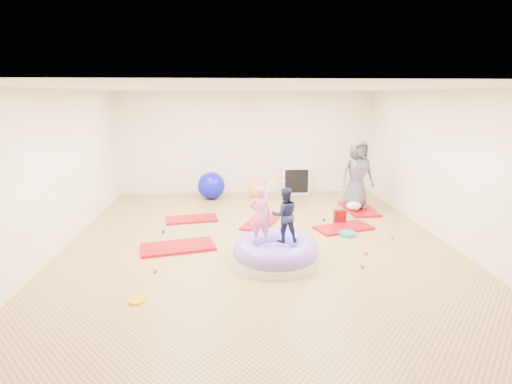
{
  "coord_description": "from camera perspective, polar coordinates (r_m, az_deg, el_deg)",
  "views": [
    {
      "loc": [
        -0.53,
        -7.02,
        2.68
      ],
      "look_at": [
        0.0,
        0.3,
        0.9
      ],
      "focal_mm": 28.0,
      "sensor_mm": 36.0,
      "label": 1
    }
  ],
  "objects": [
    {
      "name": "room",
      "position": [
        7.16,
        0.17,
        3.33
      ],
      "size": [
        7.01,
        8.01,
        2.81
      ],
      "color": "tan",
      "rests_on": "ground"
    },
    {
      "name": "gym_mat_front_left",
      "position": [
        7.38,
        -11.1,
        -7.71
      ],
      "size": [
        1.41,
        0.93,
        0.05
      ],
      "primitive_type": "cube",
      "rotation": [
        0.0,
        0.0,
        0.23
      ],
      "color": "#B20005",
      "rests_on": "ground"
    },
    {
      "name": "gym_mat_mid_left",
      "position": [
        8.94,
        -9.19,
        -3.84
      ],
      "size": [
        1.19,
        0.73,
        0.05
      ],
      "primitive_type": "cube",
      "rotation": [
        0.0,
        0.0,
        0.17
      ],
      "color": "#B20005",
      "rests_on": "ground"
    },
    {
      "name": "gym_mat_center_back",
      "position": [
        8.57,
        0.59,
        -4.44
      ],
      "size": [
        0.94,
        1.22,
        0.05
      ],
      "primitive_type": "cube",
      "rotation": [
        0.0,
        0.0,
        1.16
      ],
      "color": "#B20005",
      "rests_on": "ground"
    },
    {
      "name": "gym_mat_right",
      "position": [
        8.45,
        12.38,
        -5.02
      ],
      "size": [
        1.28,
        0.92,
        0.05
      ],
      "primitive_type": "cube",
      "rotation": [
        0.0,
        0.0,
        0.32
      ],
      "color": "#B20005",
      "rests_on": "ground"
    },
    {
      "name": "gym_mat_rear_right",
      "position": [
        9.91,
        14.5,
        -2.35
      ],
      "size": [
        0.68,
        1.31,
        0.05
      ],
      "primitive_type": "cube",
      "rotation": [
        0.0,
        0.0,
        1.6
      ],
      "color": "#B20005",
      "rests_on": "ground"
    },
    {
      "name": "inflatable_cushion",
      "position": [
        6.63,
        2.79,
        -8.61
      ],
      "size": [
        1.41,
        1.41,
        0.44
      ],
      "rotation": [
        0.0,
        0.0,
        -0.14
      ],
      "color": "silver",
      "rests_on": "ground"
    },
    {
      "name": "child_pink",
      "position": [
        6.37,
        0.63,
        -2.84
      ],
      "size": [
        0.36,
        0.25,
        0.93
      ],
      "primitive_type": "imported",
      "rotation": [
        0.0,
        0.0,
        3.05
      ],
      "color": "pink",
      "rests_on": "inflatable_cushion"
    },
    {
      "name": "child_navy",
      "position": [
        6.43,
        4.12,
        -2.86
      ],
      "size": [
        0.47,
        0.38,
        0.9
      ],
      "primitive_type": "imported",
      "rotation": [
        0.0,
        0.0,
        3.23
      ],
      "color": "#171F40",
      "rests_on": "inflatable_cushion"
    },
    {
      "name": "adult_caregiver",
      "position": [
        9.72,
        14.26,
        2.51
      ],
      "size": [
        0.87,
        0.63,
        1.64
      ],
      "primitive_type": "imported",
      "rotation": [
        0.0,
        0.0,
        0.14
      ],
      "color": "#4A4A56",
      "rests_on": "gym_mat_rear_right"
    },
    {
      "name": "infant",
      "position": [
        9.63,
        13.86,
        -1.94
      ],
      "size": [
        0.35,
        0.36,
        0.21
      ],
      "color": "white",
      "rests_on": "gym_mat_rear_right"
    },
    {
      "name": "ball_pit_balls",
      "position": [
        7.67,
        4.65,
        -6.6
      ],
      "size": [
        4.5,
        3.3,
        0.06
      ],
      "color": "#0C0ACD",
      "rests_on": "ground"
    },
    {
      "name": "exercise_ball_blue",
      "position": [
        10.61,
        -6.4,
        0.93
      ],
      "size": [
        0.73,
        0.73,
        0.73
      ],
      "primitive_type": "sphere",
      "color": "#0C0ACD",
      "rests_on": "ground"
    },
    {
      "name": "exercise_ball_orange",
      "position": [
        10.66,
        0.03,
        0.14
      ],
      "size": [
        0.38,
        0.38,
        0.38
      ],
      "primitive_type": "sphere",
      "color": "orange",
      "rests_on": "ground"
    },
    {
      "name": "infant_play_gym",
      "position": [
        10.38,
        2.81,
        0.66
      ],
      "size": [
        0.69,
        0.66,
        0.53
      ],
      "rotation": [
        0.0,
        0.0,
        0.22
      ],
      "color": "silver",
      "rests_on": "ground"
    },
    {
      "name": "cube_shelf",
      "position": [
        11.21,
        5.66,
        1.72
      ],
      "size": [
        0.76,
        0.37,
        0.76
      ],
      "color": "silver",
      "rests_on": "ground"
    },
    {
      "name": "balance_disc",
      "position": [
        8.07,
        12.9,
        -5.86
      ],
      "size": [
        0.32,
        0.32,
        0.07
      ],
      "primitive_type": "cylinder",
      "color": "#178B78",
      "rests_on": "ground"
    },
    {
      "name": "backpack",
      "position": [
        8.79,
        11.9,
        -3.45
      ],
      "size": [
        0.25,
        0.16,
        0.28
      ],
      "primitive_type": "cube",
      "rotation": [
        0.0,
        0.0,
        0.02
      ],
      "color": "#B10904",
      "rests_on": "ground"
    },
    {
      "name": "yellow_toy",
      "position": [
        5.73,
        -16.67,
        -14.66
      ],
      "size": [
        0.21,
        0.21,
        0.03
      ],
      "primitive_type": "cylinder",
      "color": "#E2AB00",
      "rests_on": "ground"
    }
  ]
}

